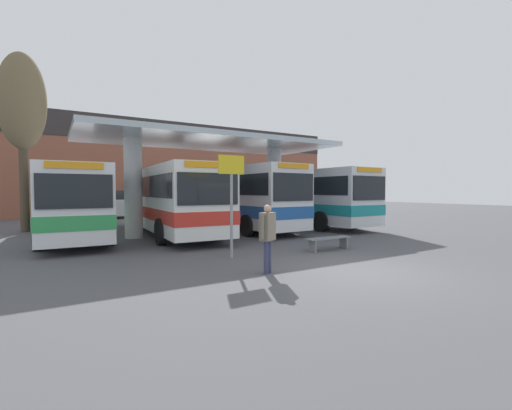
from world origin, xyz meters
TOP-DOWN VIEW (x-y plane):
  - ground_plane at (0.00, 0.00)m, footprint 100.00×100.00m
  - townhouse_backdrop at (0.00, 25.15)m, footprint 40.00×0.58m
  - station_canopy at (0.00, 9.98)m, footprint 12.76×5.72m
  - transit_bus_left_bay at (-6.26, 11.59)m, footprint 2.96×11.04m
  - transit_bus_center_bay at (-2.02, 10.60)m, footprint 3.04×11.10m
  - transit_bus_right_bay at (1.91, 11.01)m, footprint 2.97×10.61m
  - transit_bus_far_right_bay at (6.37, 10.91)m, footprint 3.00×11.20m
  - waiting_bench_near_pillar at (1.63, 2.99)m, footprint 1.92×0.44m
  - info_sign_platform at (-2.12, 3.46)m, footprint 0.90×0.09m
  - pedestrian_waiting at (-2.24, 1.12)m, footprint 0.62×0.47m
  - poplar_tree_behind_left at (-8.35, 15.29)m, footprint 2.28×2.28m
  - parked_car_street at (-3.07, 22.37)m, footprint 4.62×2.14m

SIDE VIEW (x-z plane):
  - ground_plane at x=0.00m, z-range 0.00..0.00m
  - waiting_bench_near_pillar at x=1.63m, z-range 0.12..0.58m
  - parked_car_street at x=-3.07m, z-range -0.04..2.16m
  - pedestrian_waiting at x=-2.24m, z-range 0.20..2.01m
  - transit_bus_left_bay at x=-6.26m, z-range 0.19..3.33m
  - transit_bus_center_bay at x=-2.02m, z-range 0.20..3.46m
  - transit_bus_far_right_bay at x=6.37m, z-range 0.20..3.56m
  - transit_bus_right_bay at x=1.91m, z-range 0.19..3.61m
  - info_sign_platform at x=-2.12m, z-range 0.69..4.00m
  - station_canopy at x=0.00m, z-range 1.68..6.51m
  - townhouse_backdrop at x=0.00m, z-range 0.71..9.30m
  - poplar_tree_behind_left at x=-8.35m, z-range 2.01..11.36m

